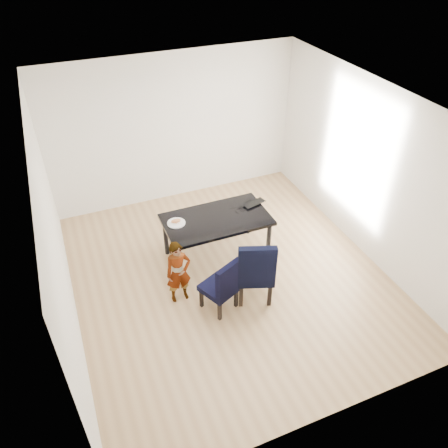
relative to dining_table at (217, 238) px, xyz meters
name	(u,v)px	position (x,y,z in m)	size (l,w,h in m)	color
floor	(229,276)	(0.00, -0.50, -0.38)	(4.50, 5.00, 0.01)	tan
ceiling	(231,105)	(0.00, -0.50, 2.33)	(4.50, 5.00, 0.01)	white
wall_back	(174,129)	(0.00, 2.00, 0.98)	(4.50, 0.01, 2.70)	white
wall_front	(336,343)	(0.00, -3.00, 0.98)	(4.50, 0.01, 2.70)	white
wall_left	(55,243)	(-2.25, -0.50, 0.98)	(0.01, 5.00, 2.70)	silver
wall_right	(368,171)	(2.25, -0.50, 0.98)	(0.01, 5.00, 2.70)	silver
dining_table	(217,238)	(0.00, 0.00, 0.00)	(1.60, 0.90, 0.75)	black
chair_left	(219,284)	(-0.37, -1.01, 0.06)	(0.42, 0.44, 0.88)	black
chair_right	(255,267)	(0.18, -0.99, 0.15)	(0.51, 0.53, 1.05)	black
child	(178,272)	(-0.82, -0.65, 0.12)	(0.36, 0.24, 0.99)	red
plate	(176,223)	(-0.60, 0.11, 0.38)	(0.27, 0.27, 0.02)	white
sandwich	(176,221)	(-0.60, 0.11, 0.42)	(0.15, 0.07, 0.06)	#AE6B3E
laptop	(252,202)	(0.68, 0.18, 0.39)	(0.37, 0.24, 0.03)	black
cable_tangle	(240,210)	(0.42, 0.05, 0.38)	(0.16, 0.16, 0.01)	black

